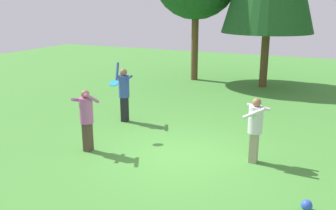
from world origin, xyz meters
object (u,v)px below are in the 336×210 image
at_px(person_bystander, 255,125).
at_px(frisbee, 114,83).
at_px(person_thrower, 124,90).
at_px(person_catcher, 86,115).
at_px(ball_blue, 307,205).

height_order(person_bystander, frisbee, frisbee).
height_order(person_thrower, person_catcher, person_thrower).
bearing_deg(frisbee, ball_blue, -19.37).
distance_m(person_thrower, person_catcher, 2.60).
relative_size(person_thrower, frisbee, 6.02).
bearing_deg(person_thrower, person_bystander, 51.65).
bearing_deg(frisbee, person_thrower, 110.60).
xyz_separation_m(person_bystander, ball_blue, (1.39, -1.77, -0.84)).
xyz_separation_m(person_thrower, frisbee, (0.49, -1.31, 0.53)).
distance_m(person_bystander, ball_blue, 2.40).
xyz_separation_m(person_catcher, person_bystander, (4.07, 1.11, -0.03)).
bearing_deg(person_catcher, person_thrower, 12.13).
height_order(person_thrower, frisbee, person_thrower).
relative_size(person_bystander, frisbee, 5.02).
bearing_deg(ball_blue, frisbee, 160.63).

